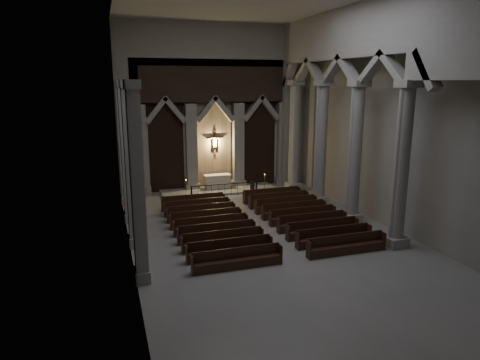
{
  "coord_description": "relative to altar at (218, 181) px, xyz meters",
  "views": [
    {
      "loc": [
        -7.86,
        -19.1,
        7.96
      ],
      "look_at": [
        -0.79,
        3.0,
        2.59
      ],
      "focal_mm": 32.0,
      "sensor_mm": 36.0,
      "label": 1
    }
  ],
  "objects": [
    {
      "name": "room",
      "position": [
        -0.02,
        -11.07,
        6.94
      ],
      "size": [
        24.0,
        24.1,
        12.0
      ],
      "color": "gray",
      "rests_on": "ground"
    },
    {
      "name": "sanctuary_wall",
      "position": [
        -0.02,
        0.46,
        5.95
      ],
      "size": [
        14.0,
        0.77,
        12.0
      ],
      "color": "#99978F",
      "rests_on": "ground"
    },
    {
      "name": "right_arcade",
      "position": [
        5.48,
        -9.75,
        7.17
      ],
      "size": [
        1.0,
        24.0,
        12.0
      ],
      "color": "#99978F",
      "rests_on": "ground"
    },
    {
      "name": "left_pilasters",
      "position": [
        -6.77,
        -7.57,
        3.25
      ],
      "size": [
        0.6,
        13.0,
        8.03
      ],
      "color": "#99978F",
      "rests_on": "ground"
    },
    {
      "name": "sanctuary_step",
      "position": [
        -0.02,
        -0.47,
        -0.59
      ],
      "size": [
        8.5,
        2.6,
        0.15
      ],
      "primitive_type": "cube",
      "color": "#99978F",
      "rests_on": "ground"
    },
    {
      "name": "altar",
      "position": [
        0.0,
        0.0,
        0.0
      ],
      "size": [
        2.0,
        0.8,
        1.02
      ],
      "color": "beige",
      "rests_on": "sanctuary_step"
    },
    {
      "name": "altar_rail",
      "position": [
        -0.02,
        -2.07,
        -0.03
      ],
      "size": [
        4.86,
        0.09,
        0.95
      ],
      "color": "black",
      "rests_on": "ground"
    },
    {
      "name": "candle_stand_left",
      "position": [
        -2.66,
        -1.56,
        -0.3
      ],
      "size": [
        0.22,
        0.22,
        1.33
      ],
      "color": "#A77633",
      "rests_on": "ground"
    },
    {
      "name": "candle_stand_right",
      "position": [
        3.18,
        -1.53,
        -0.3
      ],
      "size": [
        0.22,
        0.22,
        1.33
      ],
      "color": "#A77633",
      "rests_on": "ground"
    },
    {
      "name": "pews",
      "position": [
        -0.02,
        -8.95,
        -0.37
      ],
      "size": [
        9.45,
        9.85,
        0.9
      ],
      "color": "black",
      "rests_on": "ground"
    },
    {
      "name": "worshipper",
      "position": [
        1.6,
        -3.42,
        0.0
      ],
      "size": [
        0.53,
        0.4,
        1.33
      ],
      "primitive_type": "imported",
      "rotation": [
        0.0,
        0.0,
        0.18
      ],
      "color": "black",
      "rests_on": "ground"
    }
  ]
}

